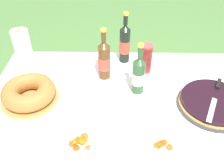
{
  "coord_description": "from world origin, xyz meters",
  "views": [
    {
      "loc": [
        -0.13,
        -1.03,
        1.69
      ],
      "look_at": [
        -0.15,
        0.11,
        0.78
      ],
      "focal_mm": 40.0,
      "sensor_mm": 36.0,
      "label": 1
    }
  ],
  "objects_px": {
    "berry_tart": "(213,103)",
    "juice_bottle_red": "(125,43)",
    "cider_bottle_amber": "(104,60)",
    "snack_plate_left": "(82,142)",
    "snack_plate_near": "(160,147)",
    "paper_towel_roll": "(23,49)",
    "cider_bottle_green": "(138,75)",
    "cup_stack": "(146,58)",
    "serving_knife": "(216,95)",
    "bundt_cake": "(29,92)"
  },
  "relations": [
    {
      "from": "berry_tart",
      "to": "juice_bottle_red",
      "type": "relative_size",
      "value": 1.1
    },
    {
      "from": "bundt_cake",
      "to": "cider_bottle_amber",
      "type": "height_order",
      "value": "cider_bottle_amber"
    },
    {
      "from": "snack_plate_near",
      "to": "serving_knife",
      "type": "bearing_deg",
      "value": 42.66
    },
    {
      "from": "cider_bottle_amber",
      "to": "snack_plate_left",
      "type": "height_order",
      "value": "cider_bottle_amber"
    },
    {
      "from": "berry_tart",
      "to": "snack_plate_near",
      "type": "bearing_deg",
      "value": -138.78
    },
    {
      "from": "snack_plate_near",
      "to": "juice_bottle_red",
      "type": "bearing_deg",
      "value": 101.59
    },
    {
      "from": "snack_plate_left",
      "to": "paper_towel_roll",
      "type": "height_order",
      "value": "paper_towel_roll"
    },
    {
      "from": "snack_plate_left",
      "to": "serving_knife",
      "type": "bearing_deg",
      "value": 22.58
    },
    {
      "from": "snack_plate_near",
      "to": "paper_towel_roll",
      "type": "bearing_deg",
      "value": 140.78
    },
    {
      "from": "cider_bottle_green",
      "to": "snack_plate_near",
      "type": "bearing_deg",
      "value": -78.86
    },
    {
      "from": "serving_knife",
      "to": "juice_bottle_red",
      "type": "height_order",
      "value": "juice_bottle_red"
    },
    {
      "from": "serving_knife",
      "to": "snack_plate_near",
      "type": "distance_m",
      "value": 0.46
    },
    {
      "from": "cider_bottle_green",
      "to": "juice_bottle_red",
      "type": "height_order",
      "value": "juice_bottle_red"
    },
    {
      "from": "berry_tart",
      "to": "cider_bottle_green",
      "type": "bearing_deg",
      "value": 162.18
    },
    {
      "from": "juice_bottle_red",
      "to": "cup_stack",
      "type": "bearing_deg",
      "value": -43.39
    },
    {
      "from": "berry_tart",
      "to": "snack_plate_left",
      "type": "xyz_separation_m",
      "value": [
        -0.7,
        -0.27,
        -0.01
      ]
    },
    {
      "from": "cider_bottle_amber",
      "to": "paper_towel_roll",
      "type": "relative_size",
      "value": 1.26
    },
    {
      "from": "juice_bottle_red",
      "to": "serving_knife",
      "type": "bearing_deg",
      "value": -41.45
    },
    {
      "from": "berry_tart",
      "to": "paper_towel_roll",
      "type": "xyz_separation_m",
      "value": [
        -1.14,
        0.38,
        0.1
      ]
    },
    {
      "from": "serving_knife",
      "to": "paper_towel_roll",
      "type": "height_order",
      "value": "paper_towel_roll"
    },
    {
      "from": "snack_plate_near",
      "to": "paper_towel_roll",
      "type": "xyz_separation_m",
      "value": [
        -0.81,
        0.66,
        0.12
      ]
    },
    {
      "from": "snack_plate_left",
      "to": "cider_bottle_amber",
      "type": "bearing_deg",
      "value": 80.84
    },
    {
      "from": "snack_plate_left",
      "to": "bundt_cake",
      "type": "bearing_deg",
      "value": 136.58
    },
    {
      "from": "cup_stack",
      "to": "cider_bottle_amber",
      "type": "relative_size",
      "value": 0.6
    },
    {
      "from": "bundt_cake",
      "to": "snack_plate_near",
      "type": "relative_size",
      "value": 1.39
    },
    {
      "from": "bundt_cake",
      "to": "juice_bottle_red",
      "type": "bearing_deg",
      "value": 37.13
    },
    {
      "from": "cider_bottle_green",
      "to": "cider_bottle_amber",
      "type": "xyz_separation_m",
      "value": [
        -0.2,
        0.14,
        0.01
      ]
    },
    {
      "from": "bundt_cake",
      "to": "cup_stack",
      "type": "bearing_deg",
      "value": 22.79
    },
    {
      "from": "serving_knife",
      "to": "bundt_cake",
      "type": "xyz_separation_m",
      "value": [
        -1.04,
        0.02,
        -0.01
      ]
    },
    {
      "from": "bundt_cake",
      "to": "paper_towel_roll",
      "type": "bearing_deg",
      "value": 108.6
    },
    {
      "from": "paper_towel_roll",
      "to": "bundt_cake",
      "type": "bearing_deg",
      "value": -71.4
    },
    {
      "from": "bundt_cake",
      "to": "cup_stack",
      "type": "relative_size",
      "value": 1.64
    },
    {
      "from": "juice_bottle_red",
      "to": "snack_plate_left",
      "type": "height_order",
      "value": "juice_bottle_red"
    },
    {
      "from": "cider_bottle_green",
      "to": "juice_bottle_red",
      "type": "xyz_separation_m",
      "value": [
        -0.07,
        0.33,
        0.02
      ]
    },
    {
      "from": "berry_tart",
      "to": "juice_bottle_red",
      "type": "height_order",
      "value": "juice_bottle_red"
    },
    {
      "from": "serving_knife",
      "to": "cup_stack",
      "type": "height_order",
      "value": "cup_stack"
    },
    {
      "from": "juice_bottle_red",
      "to": "paper_towel_roll",
      "type": "bearing_deg",
      "value": -172.85
    },
    {
      "from": "berry_tart",
      "to": "cider_bottle_amber",
      "type": "height_order",
      "value": "cider_bottle_amber"
    },
    {
      "from": "snack_plate_near",
      "to": "paper_towel_roll",
      "type": "height_order",
      "value": "paper_towel_roll"
    },
    {
      "from": "cider_bottle_green",
      "to": "snack_plate_left",
      "type": "distance_m",
      "value": 0.5
    },
    {
      "from": "berry_tart",
      "to": "serving_knife",
      "type": "distance_m",
      "value": 0.05
    },
    {
      "from": "snack_plate_near",
      "to": "paper_towel_roll",
      "type": "distance_m",
      "value": 1.06
    },
    {
      "from": "bundt_cake",
      "to": "snack_plate_left",
      "type": "height_order",
      "value": "bundt_cake"
    },
    {
      "from": "serving_knife",
      "to": "paper_towel_roll",
      "type": "relative_size",
      "value": 1.31
    },
    {
      "from": "cup_stack",
      "to": "serving_knife",
      "type": "bearing_deg",
      "value": -40.68
    },
    {
      "from": "serving_knife",
      "to": "juice_bottle_red",
      "type": "xyz_separation_m",
      "value": [
        -0.49,
        0.44,
        0.07
      ]
    },
    {
      "from": "serving_knife",
      "to": "paper_towel_roll",
      "type": "distance_m",
      "value": 1.21
    },
    {
      "from": "berry_tart",
      "to": "paper_towel_roll",
      "type": "bearing_deg",
      "value": 161.65
    },
    {
      "from": "berry_tart",
      "to": "juice_bottle_red",
      "type": "xyz_separation_m",
      "value": [
        -0.48,
        0.46,
        0.11
      ]
    },
    {
      "from": "bundt_cake",
      "to": "snack_plate_near",
      "type": "xyz_separation_m",
      "value": [
        0.7,
        -0.33,
        -0.04
      ]
    }
  ]
}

